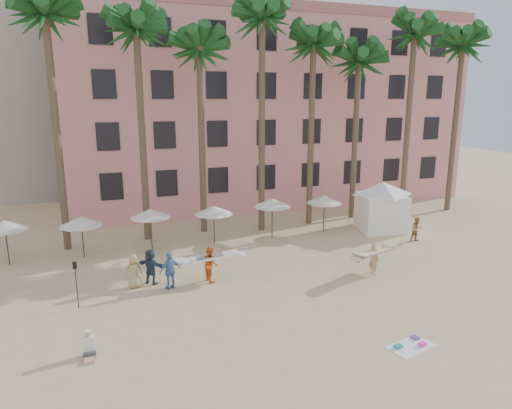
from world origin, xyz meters
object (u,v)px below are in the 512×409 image
object	(u,v)px
cabana	(382,202)
carrier_white	(210,263)
pink_hotel	(260,112)
carrier_yellow	(374,256)

from	to	relation	value
cabana	carrier_white	size ratio (longest dim) A/B	1.73
pink_hotel	carrier_yellow	bearing A→B (deg)	-93.22
pink_hotel	cabana	world-z (taller)	pink_hotel
pink_hotel	carrier_yellow	distance (m)	22.65
carrier_yellow	carrier_white	size ratio (longest dim) A/B	1.02
cabana	carrier_white	bearing A→B (deg)	-159.47
carrier_yellow	cabana	bearing A→B (deg)	53.60
pink_hotel	carrier_white	distance (m)	22.89
cabana	carrier_yellow	xyz separation A→B (m)	(-5.31, -7.20, -1.03)
pink_hotel	carrier_white	size ratio (longest dim) A/B	11.36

